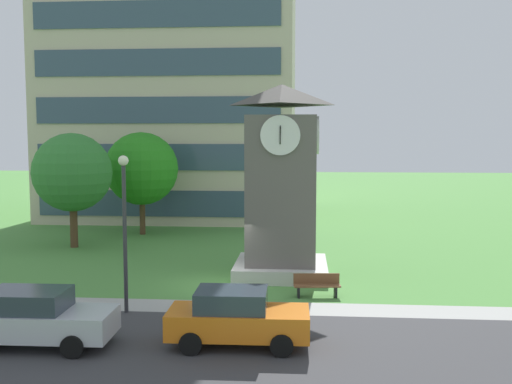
# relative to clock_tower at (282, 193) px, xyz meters

# --- Properties ---
(ground_plane) EXTENTS (160.00, 160.00, 0.00)m
(ground_plane) POSITION_rel_clock_tower_xyz_m (-2.43, -2.01, -3.72)
(ground_plane) COLOR #4C893D
(street_asphalt) EXTENTS (120.00, 7.20, 0.01)m
(street_asphalt) POSITION_rel_clock_tower_xyz_m (-2.43, -9.55, -3.71)
(street_asphalt) COLOR #38383A
(street_asphalt) RESTS_ON ground
(kerb_strip) EXTENTS (120.00, 1.60, 0.01)m
(kerb_strip) POSITION_rel_clock_tower_xyz_m (-2.43, -5.15, -3.71)
(kerb_strip) COLOR #9E9E99
(kerb_strip) RESTS_ON ground
(office_building) EXTENTS (18.39, 13.47, 28.80)m
(office_building) POSITION_rel_clock_tower_xyz_m (-9.02, 20.39, 10.68)
(office_building) COLOR beige
(office_building) RESTS_ON ground
(clock_tower) EXTENTS (4.07, 4.07, 8.47)m
(clock_tower) POSITION_rel_clock_tower_xyz_m (0.00, 0.00, 0.00)
(clock_tower) COLOR #605B56
(clock_tower) RESTS_ON ground
(park_bench) EXTENTS (1.84, 0.66, 0.88)m
(park_bench) POSITION_rel_clock_tower_xyz_m (1.51, -3.47, -3.26)
(park_bench) COLOR brown
(park_bench) RESTS_ON ground
(street_lamp) EXTENTS (0.36, 0.36, 5.55)m
(street_lamp) POSITION_rel_clock_tower_xyz_m (-5.25, -6.08, -0.25)
(street_lamp) COLOR #333338
(street_lamp) RESTS_ON ground
(tree_near_tower) EXTENTS (4.60, 4.60, 6.49)m
(tree_near_tower) POSITION_rel_clock_tower_xyz_m (-9.21, 10.37, 0.46)
(tree_near_tower) COLOR #513823
(tree_near_tower) RESTS_ON ground
(tree_streetside) EXTENTS (4.37, 4.37, 6.41)m
(tree_streetside) POSITION_rel_clock_tower_xyz_m (-11.85, 5.74, 0.49)
(tree_streetside) COLOR #513823
(tree_streetside) RESTS_ON ground
(parked_car_silver) EXTENTS (4.63, 2.02, 1.69)m
(parked_car_silver) POSITION_rel_clock_tower_xyz_m (-6.96, -9.57, -2.86)
(parked_car_silver) COLOR silver
(parked_car_silver) RESTS_ON ground
(parked_car_orange) EXTENTS (4.20, 1.98, 1.69)m
(parked_car_orange) POSITION_rel_clock_tower_xyz_m (-0.98, -9.04, -2.86)
(parked_car_orange) COLOR orange
(parked_car_orange) RESTS_ON ground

